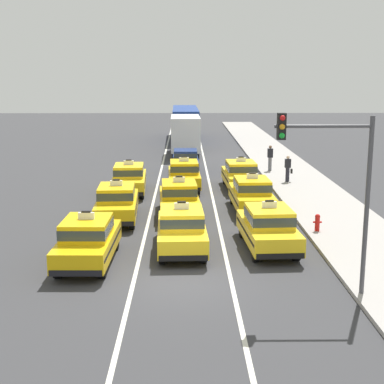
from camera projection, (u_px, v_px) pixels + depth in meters
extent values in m
plane|color=#353538|center=(182.00, 281.00, 18.40)|extent=(160.00, 160.00, 0.00)
cube|color=silver|center=(160.00, 174.00, 37.95)|extent=(0.14, 80.00, 0.01)
cube|color=silver|center=(207.00, 174.00, 37.99)|extent=(0.14, 80.00, 0.01)
cube|color=#9E9993|center=(305.00, 188.00, 33.15)|extent=(4.00, 90.00, 0.15)
cylinder|color=black|center=(77.00, 242.00, 21.67)|extent=(0.25, 0.64, 0.64)
cylinder|color=black|center=(115.00, 242.00, 21.67)|extent=(0.25, 0.64, 0.64)
cylinder|color=black|center=(58.00, 269.00, 18.68)|extent=(0.25, 0.64, 0.64)
cylinder|color=black|center=(102.00, 269.00, 18.67)|extent=(0.25, 0.64, 0.64)
cube|color=yellow|center=(88.00, 245.00, 20.10)|extent=(1.88, 4.53, 0.70)
cube|color=black|center=(88.00, 243.00, 20.09)|extent=(1.89, 4.17, 0.10)
cube|color=yellow|center=(87.00, 228.00, 19.81)|extent=(1.64, 2.13, 0.64)
cube|color=#2D3842|center=(87.00, 228.00, 19.81)|extent=(1.66, 2.15, 0.35)
cube|color=white|center=(86.00, 216.00, 19.72)|extent=(0.56, 0.13, 0.24)
cube|color=black|center=(86.00, 212.00, 19.69)|extent=(0.32, 0.12, 0.06)
cube|color=black|center=(99.00, 234.00, 22.31)|extent=(1.71, 0.17, 0.20)
cube|color=black|center=(76.00, 273.00, 17.99)|extent=(1.71, 0.17, 0.20)
cylinder|color=black|center=(104.00, 206.00, 27.50)|extent=(0.27, 0.65, 0.64)
cylinder|color=black|center=(135.00, 206.00, 27.59)|extent=(0.27, 0.65, 0.64)
cylinder|color=black|center=(98.00, 222.00, 24.51)|extent=(0.27, 0.65, 0.64)
cylinder|color=black|center=(132.00, 222.00, 24.60)|extent=(0.27, 0.65, 0.64)
cube|color=yellow|center=(117.00, 206.00, 25.98)|extent=(2.02, 4.58, 0.70)
cube|color=black|center=(117.00, 205.00, 25.96)|extent=(2.02, 4.22, 0.10)
cube|color=yellow|center=(117.00, 193.00, 25.69)|extent=(1.70, 2.18, 0.64)
cube|color=#2D3842|center=(117.00, 193.00, 25.69)|extent=(1.72, 2.20, 0.35)
cube|color=white|center=(116.00, 183.00, 25.60)|extent=(0.57, 0.15, 0.24)
cube|color=black|center=(116.00, 180.00, 25.57)|extent=(0.33, 0.13, 0.06)
cube|color=black|center=(120.00, 201.00, 28.19)|extent=(1.71, 0.22, 0.20)
cube|color=black|center=(114.00, 224.00, 23.87)|extent=(1.71, 0.22, 0.20)
cylinder|color=black|center=(118.00, 183.00, 33.37)|extent=(0.27, 0.65, 0.64)
cylinder|color=black|center=(143.00, 182.00, 33.45)|extent=(0.27, 0.65, 0.64)
cylinder|color=black|center=(114.00, 193.00, 30.38)|extent=(0.27, 0.65, 0.64)
cylinder|color=black|center=(142.00, 193.00, 30.47)|extent=(0.27, 0.65, 0.64)
cube|color=yellow|center=(129.00, 182.00, 31.85)|extent=(2.01, 4.58, 0.70)
cube|color=black|center=(129.00, 181.00, 31.83)|extent=(2.01, 4.22, 0.10)
cube|color=yellow|center=(129.00, 170.00, 31.56)|extent=(1.70, 2.17, 0.64)
cube|color=#2D3842|center=(129.00, 170.00, 31.56)|extent=(1.72, 2.19, 0.35)
cube|color=white|center=(129.00, 163.00, 31.47)|extent=(0.57, 0.15, 0.24)
cube|color=black|center=(129.00, 160.00, 31.44)|extent=(0.32, 0.12, 0.06)
cube|color=black|center=(131.00, 179.00, 34.06)|extent=(1.71, 0.22, 0.20)
cube|color=black|center=(127.00, 194.00, 29.74)|extent=(1.71, 0.22, 0.20)
cylinder|color=black|center=(163.00, 231.00, 23.09)|extent=(0.26, 0.65, 0.64)
cylinder|color=black|center=(199.00, 231.00, 23.16)|extent=(0.26, 0.65, 0.64)
cylinder|color=black|center=(162.00, 255.00, 20.10)|extent=(0.26, 0.65, 0.64)
cylinder|color=black|center=(203.00, 254.00, 20.17)|extent=(0.26, 0.65, 0.64)
cube|color=yellow|center=(182.00, 233.00, 21.56)|extent=(1.94, 4.56, 0.70)
cube|color=black|center=(182.00, 232.00, 21.55)|extent=(1.95, 4.20, 0.10)
cube|color=yellow|center=(182.00, 217.00, 21.27)|extent=(1.67, 2.15, 0.64)
cube|color=#2D3842|center=(182.00, 217.00, 21.27)|extent=(1.69, 2.17, 0.35)
cube|color=white|center=(182.00, 206.00, 21.18)|extent=(0.56, 0.14, 0.24)
cube|color=black|center=(182.00, 202.00, 21.15)|extent=(0.32, 0.12, 0.06)
cube|color=black|center=(180.00, 224.00, 23.77)|extent=(1.71, 0.19, 0.20)
cube|color=black|center=(183.00, 258.00, 19.45)|extent=(1.71, 0.19, 0.20)
cylinder|color=black|center=(163.00, 202.00, 28.33)|extent=(0.27, 0.65, 0.64)
cylinder|color=black|center=(192.00, 202.00, 28.42)|extent=(0.27, 0.65, 0.64)
cylinder|color=black|center=(164.00, 217.00, 25.34)|extent=(0.27, 0.65, 0.64)
cylinder|color=black|center=(197.00, 217.00, 25.43)|extent=(0.27, 0.65, 0.64)
cube|color=yellow|center=(179.00, 202.00, 26.81)|extent=(2.02, 4.58, 0.70)
cube|color=black|center=(179.00, 201.00, 26.80)|extent=(2.02, 4.22, 0.10)
cube|color=yellow|center=(179.00, 189.00, 26.52)|extent=(1.70, 2.18, 0.64)
cube|color=#2D3842|center=(179.00, 189.00, 26.52)|extent=(1.72, 2.20, 0.35)
cube|color=white|center=(179.00, 180.00, 26.43)|extent=(0.57, 0.15, 0.24)
cube|color=black|center=(179.00, 177.00, 26.40)|extent=(0.32, 0.13, 0.06)
cube|color=black|center=(177.00, 197.00, 29.02)|extent=(1.71, 0.22, 0.20)
cube|color=black|center=(181.00, 219.00, 24.70)|extent=(1.71, 0.22, 0.20)
cylinder|color=black|center=(171.00, 179.00, 34.62)|extent=(0.26, 0.65, 0.64)
cylinder|color=black|center=(195.00, 179.00, 34.68)|extent=(0.26, 0.65, 0.64)
cylinder|color=black|center=(172.00, 189.00, 31.63)|extent=(0.26, 0.65, 0.64)
cylinder|color=black|center=(198.00, 188.00, 31.69)|extent=(0.26, 0.65, 0.64)
cube|color=yellow|center=(184.00, 178.00, 33.08)|extent=(1.94, 4.55, 0.70)
cube|color=black|center=(184.00, 177.00, 33.07)|extent=(1.95, 4.19, 0.10)
cube|color=yellow|center=(184.00, 167.00, 32.79)|extent=(1.66, 2.15, 0.64)
cube|color=#2D3842|center=(184.00, 167.00, 32.79)|extent=(1.68, 2.17, 0.35)
cube|color=white|center=(184.00, 159.00, 32.70)|extent=(0.56, 0.14, 0.24)
cube|color=black|center=(184.00, 157.00, 32.67)|extent=(0.32, 0.12, 0.06)
cube|color=black|center=(183.00, 175.00, 35.29)|extent=(1.71, 0.19, 0.20)
cube|color=black|center=(185.00, 189.00, 30.97)|extent=(1.71, 0.19, 0.20)
cylinder|color=black|center=(175.00, 165.00, 39.98)|extent=(0.24, 0.64, 0.64)
cylinder|color=black|center=(195.00, 165.00, 40.00)|extent=(0.24, 0.64, 0.64)
cylinder|color=black|center=(175.00, 171.00, 37.20)|extent=(0.24, 0.64, 0.64)
cylinder|color=black|center=(197.00, 171.00, 37.23)|extent=(0.24, 0.64, 0.64)
cube|color=navy|center=(185.00, 163.00, 38.53)|extent=(1.79, 4.31, 0.66)
cube|color=navy|center=(185.00, 154.00, 38.31)|extent=(1.57, 1.91, 0.60)
cube|color=#2D3842|center=(185.00, 154.00, 38.31)|extent=(1.59, 1.93, 0.33)
cylinder|color=black|center=(174.00, 149.00, 48.32)|extent=(0.25, 0.64, 0.64)
cylinder|color=black|center=(196.00, 149.00, 48.36)|extent=(0.25, 0.64, 0.64)
cylinder|color=black|center=(174.00, 155.00, 44.50)|extent=(0.25, 0.64, 0.64)
cylinder|color=black|center=(198.00, 155.00, 44.55)|extent=(0.25, 0.64, 0.64)
cube|color=black|center=(185.00, 135.00, 49.08)|extent=(2.13, 2.23, 2.10)
cube|color=#2D3842|center=(185.00, 131.00, 50.06)|extent=(1.93, 0.09, 0.76)
cube|color=silver|center=(185.00, 133.00, 45.78)|extent=(2.37, 5.23, 2.70)
cylinder|color=black|center=(176.00, 133.00, 60.98)|extent=(0.25, 0.64, 0.64)
cylinder|color=black|center=(194.00, 133.00, 61.03)|extent=(0.25, 0.64, 0.64)
cylinder|color=black|center=(175.00, 140.00, 54.41)|extent=(0.25, 0.64, 0.64)
cylinder|color=black|center=(196.00, 140.00, 54.46)|extent=(0.25, 0.64, 0.64)
cube|color=navy|center=(185.00, 122.00, 57.42)|extent=(2.65, 11.23, 2.90)
cube|color=#2D3842|center=(185.00, 120.00, 57.37)|extent=(2.66, 10.78, 0.84)
cube|color=black|center=(185.00, 107.00, 62.60)|extent=(2.13, 0.11, 0.36)
cylinder|color=black|center=(243.00, 230.00, 23.29)|extent=(0.27, 0.65, 0.64)
cylinder|color=black|center=(278.00, 229.00, 23.39)|extent=(0.27, 0.65, 0.64)
cylinder|color=black|center=(256.00, 253.00, 20.30)|extent=(0.27, 0.65, 0.64)
cylinder|color=black|center=(296.00, 252.00, 20.40)|extent=(0.27, 0.65, 0.64)
cube|color=yellow|center=(268.00, 232.00, 21.77)|extent=(2.04, 4.59, 0.70)
cube|color=black|center=(268.00, 230.00, 21.76)|extent=(2.04, 4.23, 0.10)
cube|color=yellow|center=(269.00, 216.00, 21.49)|extent=(1.71, 2.18, 0.64)
cube|color=#2D3842|center=(269.00, 216.00, 21.49)|extent=(1.73, 2.20, 0.35)
cube|color=white|center=(269.00, 205.00, 21.40)|extent=(0.57, 0.15, 0.24)
cube|color=black|center=(270.00, 201.00, 21.36)|extent=(0.33, 0.13, 0.06)
cube|color=black|center=(257.00, 223.00, 23.98)|extent=(1.72, 0.23, 0.20)
cube|color=black|center=(280.00, 256.00, 19.67)|extent=(1.72, 0.23, 0.20)
cylinder|color=black|center=(233.00, 198.00, 29.25)|extent=(0.26, 0.65, 0.64)
cylinder|color=black|center=(261.00, 198.00, 29.31)|extent=(0.26, 0.65, 0.64)
cylinder|color=black|center=(240.00, 212.00, 26.26)|extent=(0.26, 0.65, 0.64)
cylinder|color=black|center=(272.00, 212.00, 26.32)|extent=(0.26, 0.65, 0.64)
cube|color=yellow|center=(251.00, 198.00, 27.71)|extent=(1.93, 4.55, 0.70)
cube|color=black|center=(251.00, 197.00, 27.70)|extent=(1.94, 4.19, 0.10)
cube|color=yellow|center=(252.00, 185.00, 27.43)|extent=(1.66, 2.15, 0.64)
cube|color=#2D3842|center=(252.00, 185.00, 27.43)|extent=(1.68, 2.17, 0.35)
cube|color=white|center=(252.00, 176.00, 27.34)|extent=(0.56, 0.14, 0.24)
cube|color=black|center=(252.00, 173.00, 27.31)|extent=(0.32, 0.12, 0.06)
cube|color=black|center=(245.00, 193.00, 29.93)|extent=(1.71, 0.19, 0.20)
cube|color=black|center=(258.00, 214.00, 25.61)|extent=(1.71, 0.19, 0.20)
cylinder|color=black|center=(225.00, 179.00, 34.52)|extent=(0.26, 0.65, 0.64)
cylinder|color=black|center=(249.00, 179.00, 34.59)|extent=(0.26, 0.65, 0.64)
cylinder|color=black|center=(231.00, 189.00, 31.53)|extent=(0.26, 0.65, 0.64)
cylinder|color=black|center=(257.00, 189.00, 31.60)|extent=(0.26, 0.65, 0.64)
cube|color=yellow|center=(240.00, 178.00, 32.99)|extent=(1.97, 4.56, 0.70)
cube|color=black|center=(240.00, 177.00, 32.98)|extent=(1.97, 4.21, 0.10)
cube|color=yellow|center=(241.00, 167.00, 32.71)|extent=(1.68, 2.16, 0.64)
cube|color=#2D3842|center=(241.00, 167.00, 32.71)|extent=(1.70, 2.18, 0.35)
cube|color=white|center=(241.00, 160.00, 32.61)|extent=(0.56, 0.14, 0.24)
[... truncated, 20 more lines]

